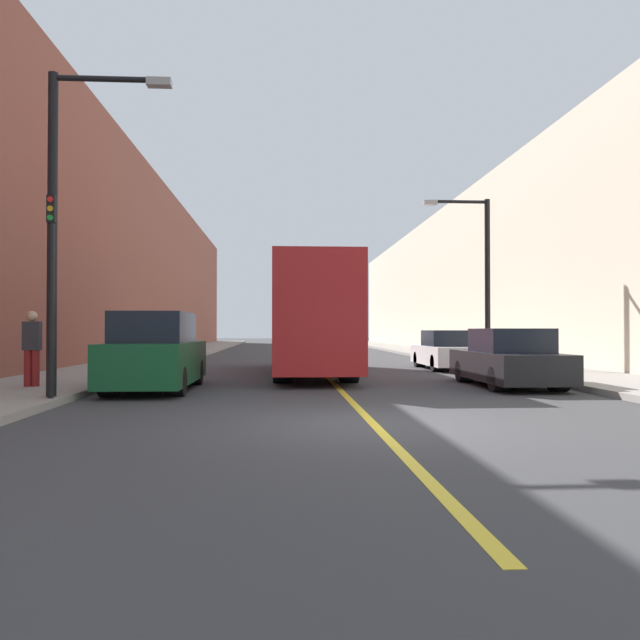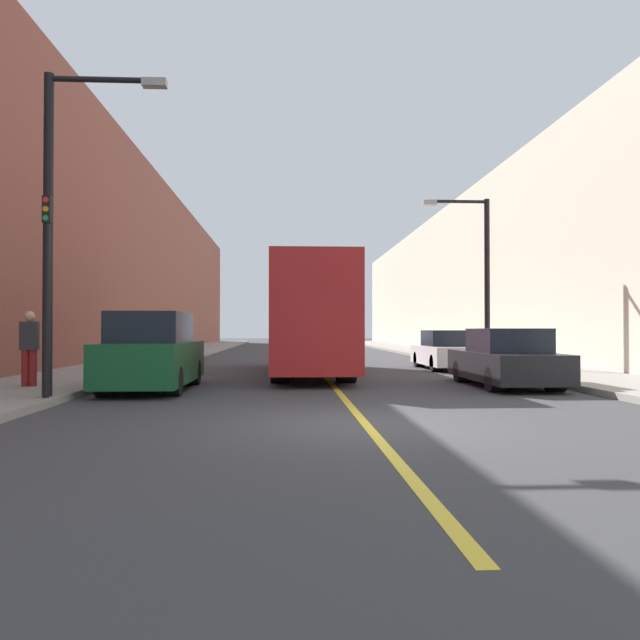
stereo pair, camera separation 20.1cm
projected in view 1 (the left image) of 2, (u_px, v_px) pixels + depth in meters
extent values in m
plane|color=#38383A|center=(374.00, 425.00, 9.89)|extent=(200.00, 200.00, 0.00)
cube|color=gray|center=(185.00, 352.00, 39.37)|extent=(3.45, 72.00, 0.15)
cube|color=gray|center=(421.00, 352.00, 40.30)|extent=(3.45, 72.00, 0.15)
cube|color=brown|center=(126.00, 264.00, 39.22)|extent=(4.00, 72.00, 11.32)
cube|color=beige|center=(477.00, 279.00, 40.60)|extent=(4.00, 72.00, 9.67)
cube|color=gold|center=(304.00, 353.00, 39.83)|extent=(0.16, 72.00, 0.01)
cube|color=#AD1E1E|center=(310.00, 316.00, 21.19)|extent=(2.42, 11.12, 3.29)
cube|color=black|center=(320.00, 289.00, 15.67)|extent=(2.06, 0.04, 1.48)
cylinder|color=black|center=(282.00, 364.00, 17.66)|extent=(0.53, 1.06, 1.06)
cylinder|color=black|center=(349.00, 364.00, 17.78)|extent=(0.53, 1.06, 1.06)
cylinder|color=black|center=(282.00, 355.00, 24.55)|extent=(0.53, 1.06, 1.06)
cylinder|color=black|center=(330.00, 354.00, 24.66)|extent=(0.53, 1.06, 1.06)
cube|color=#145128|center=(156.00, 362.00, 15.53)|extent=(1.88, 4.84, 0.99)
cube|color=black|center=(154.00, 327.00, 15.30)|extent=(1.66, 2.66, 0.74)
cube|color=black|center=(134.00, 360.00, 13.15)|extent=(1.60, 0.04, 0.45)
cylinder|color=black|center=(110.00, 382.00, 13.98)|extent=(0.41, 0.68, 0.68)
cylinder|color=black|center=(176.00, 381.00, 14.08)|extent=(0.41, 0.68, 0.68)
cylinder|color=black|center=(140.00, 373.00, 16.98)|extent=(0.41, 0.68, 0.68)
cylinder|color=black|center=(194.00, 372.00, 17.07)|extent=(0.41, 0.68, 0.68)
cube|color=black|center=(507.00, 366.00, 16.57)|extent=(1.87, 4.63, 0.73)
cube|color=black|center=(511.00, 340.00, 16.35)|extent=(1.65, 2.08, 0.62)
cube|color=black|center=(543.00, 366.00, 14.29)|extent=(1.59, 0.04, 0.33)
cylinder|color=black|center=(499.00, 379.00, 15.09)|extent=(0.41, 0.62, 0.62)
cylinder|color=black|center=(558.00, 379.00, 15.18)|extent=(0.41, 0.62, 0.62)
cylinder|color=black|center=(465.00, 371.00, 17.95)|extent=(0.41, 0.62, 0.62)
cylinder|color=black|center=(514.00, 371.00, 18.04)|extent=(0.41, 0.62, 0.62)
cube|color=silver|center=(446.00, 355.00, 23.79)|extent=(1.76, 4.59, 0.70)
cube|color=black|center=(447.00, 338.00, 23.58)|extent=(1.55, 2.06, 0.60)
cube|color=black|center=(463.00, 354.00, 21.54)|extent=(1.49, 0.04, 0.32)
cylinder|color=black|center=(437.00, 363.00, 22.33)|extent=(0.39, 0.62, 0.62)
cylinder|color=black|center=(475.00, 363.00, 22.41)|extent=(0.39, 0.62, 0.62)
cylinder|color=black|center=(420.00, 359.00, 25.17)|extent=(0.39, 0.62, 0.62)
cylinder|color=black|center=(453.00, 359.00, 25.25)|extent=(0.39, 0.62, 0.62)
cylinder|color=black|center=(52.00, 234.00, 12.68)|extent=(0.20, 0.20, 6.61)
cylinder|color=black|center=(107.00, 79.00, 12.79)|extent=(2.13, 0.12, 0.12)
cube|color=#999993|center=(159.00, 83.00, 12.86)|extent=(0.50, 0.24, 0.16)
cylinder|color=black|center=(488.00, 283.00, 22.99)|extent=(0.20, 0.20, 6.18)
cylinder|color=black|center=(459.00, 202.00, 22.97)|extent=(2.13, 0.12, 0.12)
cube|color=#999993|center=(430.00, 203.00, 22.90)|extent=(0.50, 0.24, 0.16)
cylinder|color=black|center=(51.00, 310.00, 12.34)|extent=(0.12, 0.12, 3.47)
cube|color=black|center=(52.00, 209.00, 12.38)|extent=(0.16, 0.16, 0.55)
cylinder|color=red|center=(50.00, 199.00, 12.29)|extent=(0.11, 0.02, 0.11)
cylinder|color=gold|center=(50.00, 208.00, 12.29)|extent=(0.11, 0.02, 0.11)
cylinder|color=green|center=(50.00, 218.00, 12.28)|extent=(0.11, 0.02, 0.11)
cylinder|color=maroon|center=(28.00, 368.00, 14.87)|extent=(0.18, 0.18, 0.87)
cylinder|color=maroon|center=(36.00, 368.00, 14.88)|extent=(0.18, 0.18, 0.87)
cube|color=#2D2D33|center=(32.00, 336.00, 14.89)|extent=(0.40, 0.22, 0.69)
sphere|color=tan|center=(32.00, 316.00, 14.90)|extent=(0.25, 0.25, 0.25)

